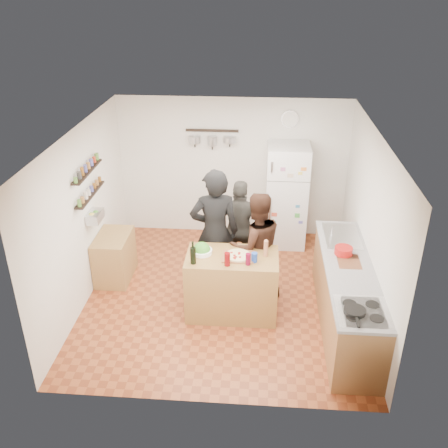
# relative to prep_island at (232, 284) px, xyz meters

# --- Properties ---
(room_shell) EXTENTS (4.20, 4.20, 4.20)m
(room_shell) POSITION_rel_prep_island_xyz_m (-0.15, 0.77, 0.79)
(room_shell) COLOR brown
(room_shell) RESTS_ON ground
(prep_island) EXTENTS (1.25, 0.72, 0.91)m
(prep_island) POSITION_rel_prep_island_xyz_m (0.00, 0.00, 0.00)
(prep_island) COLOR olive
(prep_island) RESTS_ON floor
(pizza_board) EXTENTS (0.42, 0.34, 0.02)m
(pizza_board) POSITION_rel_prep_island_xyz_m (0.08, -0.02, 0.47)
(pizza_board) COLOR brown
(pizza_board) RESTS_ON prep_island
(pizza) EXTENTS (0.34, 0.34, 0.02)m
(pizza) POSITION_rel_prep_island_xyz_m (0.08, -0.02, 0.48)
(pizza) COLOR #CBBB86
(pizza) RESTS_ON pizza_board
(salad_bowl) EXTENTS (0.29, 0.29, 0.06)m
(salad_bowl) POSITION_rel_prep_island_xyz_m (-0.42, 0.05, 0.48)
(salad_bowl) COLOR white
(salad_bowl) RESTS_ON prep_island
(wine_bottle) EXTENTS (0.08, 0.08, 0.23)m
(wine_bottle) POSITION_rel_prep_island_xyz_m (-0.50, -0.22, 0.57)
(wine_bottle) COLOR black
(wine_bottle) RESTS_ON prep_island
(wine_glass_near) EXTENTS (0.08, 0.08, 0.19)m
(wine_glass_near) POSITION_rel_prep_island_xyz_m (-0.05, -0.24, 0.55)
(wine_glass_near) COLOR #5F080A
(wine_glass_near) RESTS_ON prep_island
(wine_glass_far) EXTENTS (0.07, 0.07, 0.16)m
(wine_glass_far) POSITION_rel_prep_island_xyz_m (0.22, -0.20, 0.54)
(wine_glass_far) COLOR #5A071F
(wine_glass_far) RESTS_ON prep_island
(pepper_mill) EXTENTS (0.06, 0.06, 0.20)m
(pepper_mill) POSITION_rel_prep_island_xyz_m (0.45, 0.05, 0.55)
(pepper_mill) COLOR #A46645
(pepper_mill) RESTS_ON prep_island
(salt_canister) EXTENTS (0.08, 0.08, 0.13)m
(salt_canister) POSITION_rel_prep_island_xyz_m (0.30, -0.12, 0.52)
(salt_canister) COLOR navy
(salt_canister) RESTS_ON prep_island
(person_left) EXTENTS (0.78, 0.59, 1.95)m
(person_left) POSITION_rel_prep_island_xyz_m (-0.29, 0.53, 0.52)
(person_left) COLOR black
(person_left) RESTS_ON floor
(person_center) EXTENTS (0.96, 0.86, 1.65)m
(person_center) POSITION_rel_prep_island_xyz_m (0.31, 0.44, 0.37)
(person_center) COLOR black
(person_center) RESTS_ON floor
(person_back) EXTENTS (0.97, 0.50, 1.58)m
(person_back) POSITION_rel_prep_island_xyz_m (0.07, 1.05, 0.33)
(person_back) COLOR #32302C
(person_back) RESTS_ON floor
(counter_run) EXTENTS (0.63, 2.63, 0.90)m
(counter_run) POSITION_rel_prep_island_xyz_m (1.55, -0.17, -0.01)
(counter_run) COLOR #9E7042
(counter_run) RESTS_ON floor
(stove_top) EXTENTS (0.60, 0.62, 0.02)m
(stove_top) POSITION_rel_prep_island_xyz_m (1.55, -1.12, 0.46)
(stove_top) COLOR white
(stove_top) RESTS_ON counter_run
(skillet) EXTENTS (0.25, 0.25, 0.05)m
(skillet) POSITION_rel_prep_island_xyz_m (1.45, -1.16, 0.49)
(skillet) COLOR black
(skillet) RESTS_ON stove_top
(sink) EXTENTS (0.50, 0.80, 0.03)m
(sink) POSITION_rel_prep_island_xyz_m (1.55, 0.68, 0.46)
(sink) COLOR silver
(sink) RESTS_ON counter_run
(cutting_board) EXTENTS (0.30, 0.40, 0.02)m
(cutting_board) POSITION_rel_prep_island_xyz_m (1.55, -0.03, 0.46)
(cutting_board) COLOR #945636
(cutting_board) RESTS_ON counter_run
(red_bowl) EXTENTS (0.24, 0.24, 0.10)m
(red_bowl) POSITION_rel_prep_island_xyz_m (1.50, 0.16, 0.52)
(red_bowl) COLOR #AB1513
(red_bowl) RESTS_ON counter_run
(fridge) EXTENTS (0.70, 0.68, 1.80)m
(fridge) POSITION_rel_prep_island_xyz_m (0.80, 2.13, 0.45)
(fridge) COLOR white
(fridge) RESTS_ON floor
(wall_clock) EXTENTS (0.30, 0.03, 0.30)m
(wall_clock) POSITION_rel_prep_island_xyz_m (0.80, 2.46, 1.69)
(wall_clock) COLOR silver
(wall_clock) RESTS_ON back_wall
(spice_shelf_lower) EXTENTS (0.12, 1.00, 0.02)m
(spice_shelf_lower) POSITION_rel_prep_island_xyz_m (-2.08, 0.58, 1.04)
(spice_shelf_lower) COLOR black
(spice_shelf_lower) RESTS_ON left_wall
(spice_shelf_upper) EXTENTS (0.12, 1.00, 0.02)m
(spice_shelf_upper) POSITION_rel_prep_island_xyz_m (-2.08, 0.58, 1.40)
(spice_shelf_upper) COLOR black
(spice_shelf_upper) RESTS_ON left_wall
(produce_basket) EXTENTS (0.18, 0.35, 0.14)m
(produce_basket) POSITION_rel_prep_island_xyz_m (-2.05, 0.58, 0.69)
(produce_basket) COLOR silver
(produce_basket) RESTS_ON left_wall
(side_table) EXTENTS (0.50, 0.80, 0.73)m
(side_table) POSITION_rel_prep_island_xyz_m (-1.89, 0.76, -0.09)
(side_table) COLOR #A37C44
(side_table) RESTS_ON floor
(pot_rack) EXTENTS (0.90, 0.04, 0.04)m
(pot_rack) POSITION_rel_prep_island_xyz_m (-0.50, 2.38, 1.49)
(pot_rack) COLOR black
(pot_rack) RESTS_ON back_wall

